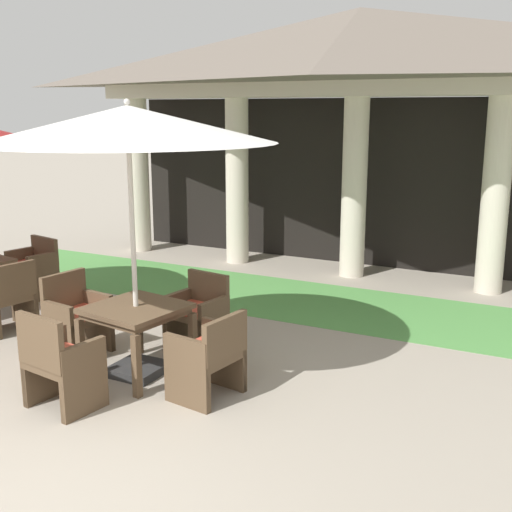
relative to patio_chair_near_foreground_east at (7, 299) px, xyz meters
The scene contains 10 objects.
background_pavilion 6.13m from the patio_chair_near_foreground_east, 57.91° to the left, with size 9.76×2.80×4.17m.
lawn_strip 4.06m from the patio_chair_near_foreground_east, 44.28° to the left, with size 11.56×1.96×0.01m, color #519347.
patio_chair_near_foreground_east is the anchor object (origin of this frame).
patio_chair_near_foreground_north 1.50m from the patio_chair_near_foreground_east, 123.53° to the left, with size 0.70×0.61×0.85m.
patio_table_mid_left 2.27m from the patio_chair_near_foreground_east, ahead, with size 0.99×0.99×0.73m.
patio_umbrella_mid_left 3.09m from the patio_chair_near_foreground_east, ahead, with size 2.87×2.87×2.77m.
patio_chair_mid_left_west 1.30m from the patio_chair_near_foreground_east, ahead, with size 0.58×0.66×0.91m.
patio_chair_mid_left_south 2.46m from the patio_chair_near_foreground_east, 31.49° to the right, with size 0.68×0.58×0.92m.
patio_chair_mid_left_north 2.45m from the patio_chair_near_foreground_east, 14.35° to the left, with size 0.66×0.59×0.84m.
patio_chair_mid_left_east 3.22m from the patio_chair_near_foreground_east, ahead, with size 0.60×0.68×0.84m.
Camera 1 is at (3.25, -2.64, 2.67)m, focal length 44.85 mm.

